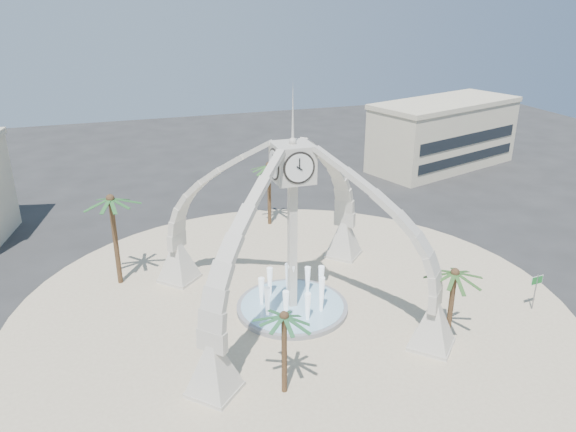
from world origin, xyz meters
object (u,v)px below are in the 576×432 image
object	(u,v)px
fountain	(292,306)
palm_east	(455,274)
clock_tower	(292,227)
palm_south	(284,317)
palm_west	(110,200)
street_sign	(536,285)
palm_north	(269,166)

from	to	relation	value
fountain	palm_east	bearing A→B (deg)	-38.82
clock_tower	palm_south	size ratio (longest dim) A/B	3.16
fountain	clock_tower	bearing A→B (deg)	-90.00
palm_south	palm_west	bearing A→B (deg)	116.87
clock_tower	palm_east	xyz separation A→B (m)	(8.46, -6.81, -1.54)
clock_tower	street_sign	xyz separation A→B (m)	(16.45, -5.40, -4.45)
palm_north	fountain	bearing A→B (deg)	-100.74
palm_north	palm_south	distance (m)	25.06
fountain	palm_west	world-z (taller)	palm_west
clock_tower	palm_south	xyz separation A→B (m)	(-3.28, -8.31, -1.52)
clock_tower	fountain	distance (m)	6.20
palm_west	palm_north	distance (m)	16.61
palm_west	street_sign	distance (m)	31.47
street_sign	palm_east	bearing A→B (deg)	-175.12
palm_north	street_sign	distance (m)	25.50
fountain	palm_north	world-z (taller)	palm_north
palm_west	palm_north	world-z (taller)	palm_west
palm_west	palm_north	xyz separation A→B (m)	(14.59, 7.87, -0.99)
fountain	palm_west	size ratio (longest dim) A/B	1.02
palm_north	street_sign	size ratio (longest dim) A/B	2.37
palm_south	street_sign	size ratio (longest dim) A/B	1.99
palm_east	palm_west	distance (m)	25.01
palm_north	street_sign	bearing A→B (deg)	-57.79
clock_tower	street_sign	size ratio (longest dim) A/B	6.27
fountain	street_sign	world-z (taller)	fountain
palm_west	street_sign	bearing A→B (deg)	-25.63
clock_tower	street_sign	bearing A→B (deg)	-18.16
fountain	palm_north	distance (m)	17.17
palm_east	street_sign	xyz separation A→B (m)	(7.99, 1.41, -2.90)
clock_tower	fountain	bearing A→B (deg)	90.00
street_sign	palm_west	bearing A→B (deg)	149.25
palm_west	palm_south	xyz separation A→B (m)	(8.29, -16.36, -1.99)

